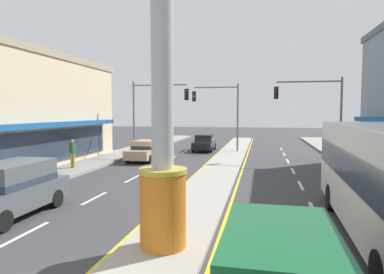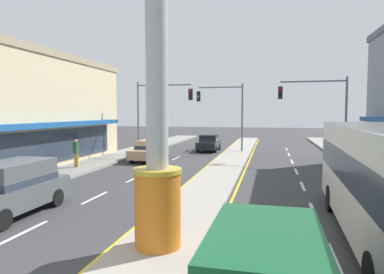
# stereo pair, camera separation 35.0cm
# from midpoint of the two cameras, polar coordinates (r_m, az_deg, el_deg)

# --- Properties ---
(median_strip) EXTENTS (2.29, 52.00, 0.14)m
(median_strip) POSITION_cam_midpoint_polar(r_m,az_deg,el_deg) (22.68, 5.81, -5.02)
(median_strip) COLOR #A39E93
(median_strip) RESTS_ON ground
(sidewalk_left) EXTENTS (2.93, 60.00, 0.18)m
(sidewalk_left) POSITION_cam_midpoint_polar(r_m,az_deg,el_deg) (23.73, -17.56, -4.74)
(sidewalk_left) COLOR gray
(sidewalk_left) RESTS_ON ground
(lane_markings) EXTENTS (9.03, 52.00, 0.01)m
(lane_markings) POSITION_cam_midpoint_polar(r_m,az_deg,el_deg) (21.36, 5.37, -5.77)
(lane_markings) COLOR silver
(lane_markings) RESTS_ON ground
(district_sign) EXTENTS (6.88, 1.26, 8.50)m
(district_sign) POSITION_cam_midpoint_polar(r_m,az_deg,el_deg) (8.99, -4.68, 10.14)
(district_sign) COLOR orange
(district_sign) RESTS_ON median_strip
(traffic_light_left_side) EXTENTS (4.86, 0.46, 6.20)m
(traffic_light_left_side) POSITION_cam_midpoint_polar(r_m,az_deg,el_deg) (29.30, -5.30, 5.23)
(traffic_light_left_side) COLOR slate
(traffic_light_left_side) RESTS_ON ground
(traffic_light_right_side) EXTENTS (4.86, 0.46, 6.20)m
(traffic_light_right_side) POSITION_cam_midpoint_polar(r_m,az_deg,el_deg) (27.15, 20.64, 5.08)
(traffic_light_right_side) COLOR slate
(traffic_light_right_side) RESTS_ON ground
(traffic_light_median_far) EXTENTS (4.20, 0.46, 6.20)m
(traffic_light_median_far) POSITION_cam_midpoint_polar(r_m,az_deg,el_deg) (31.68, 5.82, 5.05)
(traffic_light_median_far) COLOR slate
(traffic_light_median_far) RESTS_ON ground
(suv_near_left_lane) EXTENTS (2.01, 4.62, 1.90)m
(suv_near_left_lane) POSITION_cam_midpoint_polar(r_m,az_deg,el_deg) (13.93, -26.82, -7.41)
(suv_near_left_lane) COLOR #4C5156
(suv_near_left_lane) RESTS_ON ground
(sedan_mid_left_lane) EXTENTS (1.88, 4.32, 1.53)m
(sedan_mid_left_lane) POSITION_cam_midpoint_polar(r_m,az_deg,el_deg) (26.50, -6.68, -2.15)
(sedan_mid_left_lane) COLOR tan
(sedan_mid_left_lane) RESTS_ON ground
(sedan_far_left_oncoming) EXTENTS (1.89, 4.33, 1.53)m
(sedan_far_left_oncoming) POSITION_cam_midpoint_polar(r_m,az_deg,el_deg) (32.93, 3.10, -0.91)
(sedan_far_left_oncoming) COLOR black
(sedan_far_left_oncoming) RESTS_ON ground
(pedestrian_near_kerb) EXTENTS (0.46, 0.37, 1.77)m
(pedestrian_near_kerb) POSITION_cam_midpoint_polar(r_m,az_deg,el_deg) (23.15, -18.04, -2.23)
(pedestrian_near_kerb) COLOR gold
(pedestrian_near_kerb) RESTS_ON sidewalk_left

